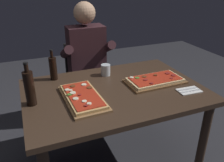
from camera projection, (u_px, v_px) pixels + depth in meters
ground_plane at (114, 160)px, 2.16m from camera, size 6.40×6.40×0.00m
dining_table at (114, 100)px, 1.89m from camera, size 1.40×0.96×0.74m
pizza_rectangular_front at (155, 80)px, 1.95m from camera, size 0.49×0.27×0.05m
pizza_rectangular_left at (83, 97)px, 1.69m from camera, size 0.28×0.50×0.05m
wine_bottle_dark at (53, 68)px, 1.98m from camera, size 0.06×0.06×0.27m
oil_bottle_amber at (30, 88)px, 1.58m from camera, size 0.07×0.07×0.31m
tumbler_near_camera at (106, 71)px, 2.09m from camera, size 0.08×0.08×0.10m
napkin_cutlery_set at (189, 91)px, 1.82m from camera, size 0.19×0.12×0.01m
diner_chair at (86, 77)px, 2.68m from camera, size 0.44×0.44×0.87m
seated_diner at (88, 60)px, 2.47m from camera, size 0.53×0.41×1.33m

